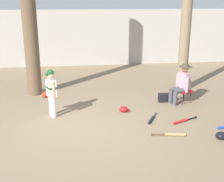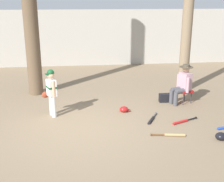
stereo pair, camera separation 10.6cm
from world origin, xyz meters
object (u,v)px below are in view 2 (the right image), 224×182
(folding_stool, at_px, (184,91))
(bat_red_barrel, at_px, (182,121))
(bat_black_composite, at_px, (152,119))
(young_ballplayer, at_px, (51,90))
(seated_spectator, at_px, (182,83))
(tree_behind_spectator, at_px, (188,10))
(batting_helmet_black, at_px, (221,136))
(batting_helmet_red, at_px, (124,109))
(handbag_beside_stool, at_px, (165,98))
(tree_near_player, at_px, (29,4))
(bat_wood_tan, at_px, (172,135))

(folding_stool, relative_size, bat_red_barrel, 0.67)
(folding_stool, height_order, bat_black_composite, folding_stool)
(young_ballplayer, distance_m, seated_spectator, 3.88)
(tree_behind_spectator, relative_size, seated_spectator, 5.00)
(batting_helmet_black, xyz_separation_m, batting_helmet_red, (-1.94, 1.95, -0.01))
(young_ballplayer, relative_size, seated_spectator, 1.09)
(tree_behind_spectator, xyz_separation_m, handbag_beside_stool, (-0.93, -1.04, -2.57))
(tree_near_player, distance_m, folding_stool, 5.46)
(folding_stool, xyz_separation_m, bat_black_composite, (-1.31, -1.24, -0.33))
(handbag_beside_stool, bearing_deg, tree_near_player, 162.03)
(tree_near_player, xyz_separation_m, bat_wood_tan, (3.56, -3.65, -2.86))
(folding_stool, height_order, handbag_beside_stool, folding_stool)
(young_ballplayer, height_order, seated_spectator, young_ballplayer)
(batting_helmet_red, bearing_deg, handbag_beside_stool, 26.13)
(folding_stool, distance_m, batting_helmet_red, 2.04)
(seated_spectator, xyz_separation_m, handbag_beside_stool, (-0.47, 0.17, -0.51))
(tree_near_player, bearing_deg, bat_wood_tan, -45.73)
(folding_stool, bearing_deg, tree_behind_spectator, 72.67)
(tree_near_player, height_order, bat_black_composite, tree_near_player)
(tree_near_player, height_order, batting_helmet_red, tree_near_player)
(tree_behind_spectator, bearing_deg, young_ballplayer, -157.62)
(seated_spectator, height_order, batting_helmet_red, seated_spectator)
(bat_wood_tan, relative_size, batting_helmet_red, 2.72)
(bat_red_barrel, distance_m, batting_helmet_red, 1.67)
(seated_spectator, xyz_separation_m, batting_helmet_black, (0.09, -2.46, -0.56))
(seated_spectator, bearing_deg, tree_near_player, 161.84)
(bat_black_composite, bearing_deg, seated_spectator, 44.80)
(handbag_beside_stool, distance_m, bat_black_composite, 1.57)
(young_ballplayer, bearing_deg, batting_helmet_black, -25.76)
(folding_stool, height_order, batting_helmet_black, folding_stool)
(tree_near_player, xyz_separation_m, handbag_beside_stool, (4.05, -1.31, -2.76))
(bat_red_barrel, relative_size, bat_wood_tan, 0.95)
(handbag_beside_stool, bearing_deg, bat_wood_tan, -101.98)
(bat_wood_tan, bearing_deg, folding_stool, 64.30)
(seated_spectator, bearing_deg, tree_behind_spectator, 69.19)
(young_ballplayer, xyz_separation_m, bat_black_composite, (2.61, -0.65, -0.71))
(tree_behind_spectator, distance_m, seated_spectator, 2.43)
(bat_red_barrel, bearing_deg, bat_wood_tan, -124.41)
(young_ballplayer, height_order, batting_helmet_black, young_ballplayer)
(tree_behind_spectator, bearing_deg, handbag_beside_stool, -131.89)
(tree_near_player, height_order, batting_helmet_black, tree_near_player)
(batting_helmet_black, bearing_deg, handbag_beside_stool, 102.13)
(young_ballplayer, height_order, bat_wood_tan, young_ballplayer)
(seated_spectator, relative_size, handbag_beside_stool, 3.53)
(bat_red_barrel, bearing_deg, seated_spectator, 72.06)
(young_ballplayer, relative_size, bat_wood_tan, 1.63)
(tree_behind_spectator, bearing_deg, tree_near_player, 176.79)
(tree_behind_spectator, distance_m, batting_helmet_black, 4.52)
(tree_near_player, distance_m, young_ballplayer, 3.04)
(young_ballplayer, xyz_separation_m, bat_wood_tan, (2.87, -1.60, -0.71))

